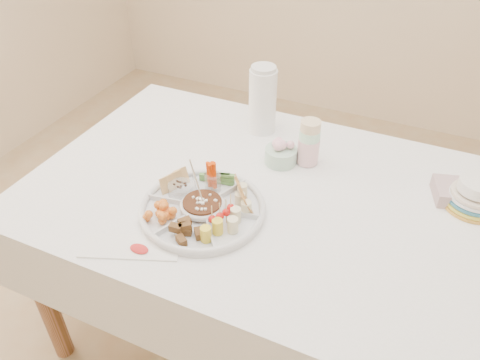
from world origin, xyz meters
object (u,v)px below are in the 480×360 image
at_px(party_tray, 203,207).
at_px(thermos, 263,99).
at_px(dining_table, 259,268).
at_px(plate_stack, 476,193).

xyz_separation_m(party_tray, thermos, (-0.02, 0.53, 0.11)).
height_order(dining_table, party_tray, party_tray).
bearing_deg(dining_table, plate_stack, 17.08).
relative_size(party_tray, plate_stack, 2.24).
relative_size(dining_table, thermos, 5.66).
distance_m(party_tray, plate_stack, 0.84).
relative_size(party_tray, thermos, 1.41).
bearing_deg(plate_stack, dining_table, -162.92).
distance_m(party_tray, thermos, 0.54).
bearing_deg(party_tray, dining_table, 56.39).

